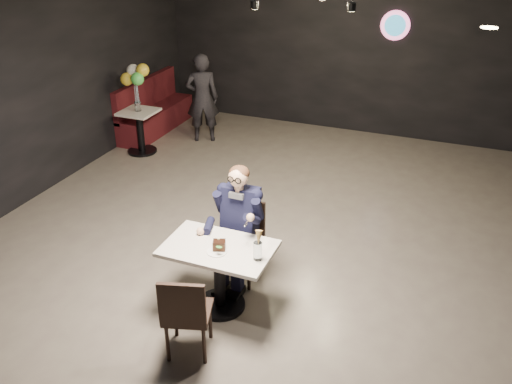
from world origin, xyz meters
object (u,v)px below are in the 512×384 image
at_px(main_table, 220,277).
at_px(seated_man, 240,223).
at_px(chair_near, 188,311).
at_px(side_table, 141,133).
at_px(passerby, 202,98).
at_px(balloon_vase, 138,106).
at_px(sundae_glass, 258,251).
at_px(booth_bench, 155,106).
at_px(chair_far, 241,243).

bearing_deg(main_table, seated_man, 90.00).
distance_m(chair_near, side_table, 4.98).
bearing_deg(main_table, passerby, 118.78).
distance_m(balloon_vase, passerby, 1.18).
xyz_separation_m(chair_near, side_table, (-3.04, 3.95, -0.10)).
distance_m(sundae_glass, balloon_vase, 4.82).
relative_size(sundae_glass, side_table, 0.26).
height_order(main_table, booth_bench, booth_bench).
height_order(chair_near, side_table, chair_near).
xyz_separation_m(chair_far, seated_man, (0.00, 0.00, 0.26)).
bearing_deg(main_table, chair_far, 90.00).
height_order(seated_man, sundae_glass, seated_man).
bearing_deg(sundae_glass, passerby, 122.90).
bearing_deg(chair_far, sundae_glass, -53.76).
height_order(chair_far, side_table, chair_far).
bearing_deg(sundae_glass, balloon_vase, 136.34).
bearing_deg(sundae_glass, booth_bench, 131.18).
bearing_deg(chair_near, balloon_vase, 110.67).
relative_size(chair_near, booth_bench, 0.47).
distance_m(chair_far, side_table, 4.08).
height_order(chair_far, seated_man, seated_man).
bearing_deg(side_table, passerby, 50.57).
bearing_deg(booth_bench, sundae_glass, -48.82).
relative_size(side_table, balloon_vase, 4.57).
xyz_separation_m(sundae_glass, balloon_vase, (-3.48, 3.32, -0.02)).
relative_size(seated_man, balloon_vase, 9.16).
bearing_deg(chair_near, seated_man, 73.06).
xyz_separation_m(main_table, side_table, (-3.04, 3.27, -0.02)).
xyz_separation_m(booth_bench, side_table, (0.30, -1.00, -0.14)).
height_order(seated_man, balloon_vase, seated_man).
bearing_deg(booth_bench, chair_far, -48.07).
distance_m(chair_near, booth_bench, 5.97).
bearing_deg(main_table, booth_bench, 128.04).
bearing_deg(side_table, main_table, -47.08).
bearing_deg(sundae_glass, chair_near, -125.63).
height_order(seated_man, side_table, seated_man).
relative_size(chair_far, sundae_glass, 4.89).
height_order(sundae_glass, side_table, sundae_glass).
height_order(chair_near, booth_bench, booth_bench).
height_order(chair_far, passerby, passerby).
distance_m(chair_far, passerby, 4.30).
height_order(booth_bench, passerby, passerby).
bearing_deg(seated_man, main_table, -90.00).
xyz_separation_m(main_table, seated_man, (0.00, 0.55, 0.34)).
xyz_separation_m(chair_far, sundae_glass, (0.44, -0.61, 0.38)).
relative_size(chair_near, sundae_glass, 4.89).
bearing_deg(chair_far, main_table, -90.00).
distance_m(main_table, passerby, 4.78).
xyz_separation_m(chair_near, seated_man, (0.00, 1.23, 0.26)).
height_order(seated_man, passerby, passerby).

